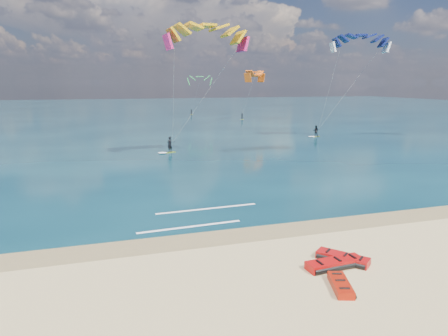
# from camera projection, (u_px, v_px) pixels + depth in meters

# --- Properties ---
(ground) EXTENTS (320.00, 320.00, 0.00)m
(ground) POSITION_uv_depth(u_px,v_px,m) (141.00, 144.00, 56.87)
(ground) COLOR tan
(ground) RESTS_ON ground
(wet_sand_strip) EXTENTS (320.00, 2.40, 0.01)m
(wet_sand_strip) POSITION_uv_depth(u_px,v_px,m) (202.00, 239.00, 22.23)
(wet_sand_strip) COLOR olive
(wet_sand_strip) RESTS_ON ground
(sea) EXTENTS (320.00, 200.00, 0.04)m
(sea) POSITION_uv_depth(u_px,v_px,m) (120.00, 112.00, 116.77)
(sea) COLOR #082431
(sea) RESTS_ON ground
(packed_kite_left) EXTENTS (3.14, 1.41, 0.44)m
(packed_kite_left) POSITION_uv_depth(u_px,v_px,m) (335.00, 267.00, 18.84)
(packed_kite_left) COLOR #BB0A0A
(packed_kite_left) RESTS_ON ground
(packed_kite_mid) EXTENTS (2.60, 2.81, 0.42)m
(packed_kite_mid) POSITION_uv_depth(u_px,v_px,m) (342.00, 261.00, 19.47)
(packed_kite_mid) COLOR #B70C0D
(packed_kite_mid) RESTS_ON ground
(packed_kite_right) EXTENTS (1.65, 2.35, 0.37)m
(packed_kite_right) POSITION_uv_depth(u_px,v_px,m) (340.00, 289.00, 16.90)
(packed_kite_right) COLOR #AB1807
(packed_kite_right) RESTS_ON ground
(kitesurfer_main) EXTENTS (11.21, 7.85, 16.26)m
(kitesurfer_main) POSITION_uv_depth(u_px,v_px,m) (188.00, 83.00, 45.29)
(kitesurfer_main) COLOR #B6E91B
(kitesurfer_main) RESTS_ON sea
(kitesurfer_far) EXTENTS (10.50, 8.19, 16.82)m
(kitesurfer_far) POSITION_uv_depth(u_px,v_px,m) (338.00, 82.00, 60.03)
(kitesurfer_far) COLOR yellow
(kitesurfer_far) RESTS_ON sea
(shoreline_foam) EXTENTS (8.63, 3.64, 0.01)m
(shoreline_foam) POSITION_uv_depth(u_px,v_px,m) (200.00, 217.00, 25.83)
(shoreline_foam) COLOR white
(shoreline_foam) RESTS_ON ground
(distant_kites) EXTENTS (77.08, 28.90, 11.26)m
(distant_kites) POSITION_uv_depth(u_px,v_px,m) (125.00, 96.00, 95.12)
(distant_kites) COLOR #35934E
(distant_kites) RESTS_ON ground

